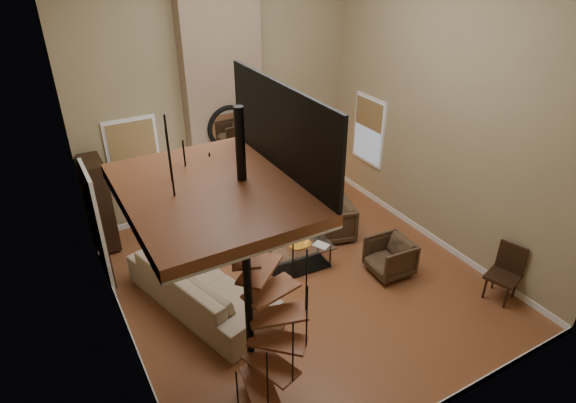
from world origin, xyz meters
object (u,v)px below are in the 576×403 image
coffee_table (300,255)px  side_chair (506,270)px  sofa (200,285)px  armchair_near (335,220)px  floor_lamp (186,175)px  armchair_far (393,256)px  hutch (99,203)px  accent_lamp (289,181)px

coffee_table → side_chair: bearing=-42.2°
sofa → side_chair: bearing=-133.7°
armchair_near → floor_lamp: floor_lamp is taller
armchair_far → side_chair: side_chair is taller
hutch → armchair_far: 5.58m
armchair_near → accent_lamp: size_ratio=1.66×
accent_lamp → armchair_far: bearing=-89.4°
floor_lamp → side_chair: (3.96, -4.35, -0.89)m
hutch → floor_lamp: (1.56, -0.55, 0.46)m
floor_lamp → side_chair: floor_lamp is taller
accent_lamp → floor_lamp: bearing=-164.0°
armchair_near → armchair_far: (0.22, -1.54, 0.00)m
floor_lamp → accent_lamp: size_ratio=3.27×
sofa → coffee_table: 1.93m
sofa → armchair_near: sofa is taller
armchair_far → accent_lamp: (-0.04, 3.69, -0.10)m
sofa → side_chair: size_ratio=2.77×
hutch → armchair_near: (4.12, -1.92, -0.60)m
hutch → armchair_far: bearing=-38.6°
hutch → armchair_far: (4.33, -3.46, -0.60)m
accent_lamp → hutch: bearing=-177.0°
sofa → floor_lamp: size_ratio=1.64×
armchair_near → side_chair: 3.30m
sofa → side_chair: 5.09m
hutch → side_chair: size_ratio=1.78×
armchair_far → side_chair: bearing=44.0°
sofa → accent_lamp: bearing=-66.1°
armchair_near → armchair_far: armchair_near is taller
sofa → floor_lamp: floor_lamp is taller
sofa → coffee_table: (1.93, 0.03, -0.11)m
hutch → sofa: 2.81m
sofa → side_chair: side_chair is taller
armchair_near → floor_lamp: 3.09m
floor_lamp → coffee_table: bearing=-55.5°
side_chair → sofa: bearing=152.8°
accent_lamp → armchair_near: bearing=-94.7°
sofa → side_chair: (4.53, -2.33, 0.13)m
coffee_table → armchair_far: bearing=-33.3°
armchair_far → coffee_table: 1.69m
sofa → accent_lamp: sofa is taller
sofa → floor_lamp: bearing=-32.1°
sofa → armchair_near: size_ratio=3.23×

